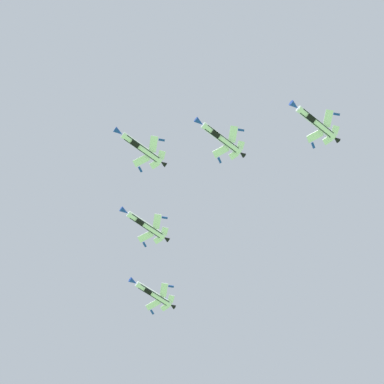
{
  "coord_description": "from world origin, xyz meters",
  "views": [
    {
      "loc": [
        2.69,
        -2.26,
        1.95
      ],
      "look_at": [
        34.56,
        43.01,
        124.5
      ],
      "focal_mm": 48.01,
      "sensor_mm": 36.0,
      "label": 1
    }
  ],
  "objects": [
    {
      "name": "fighter_jet_right_wing",
      "position": [
        30.08,
        58.78,
        125.54
      ],
      "size": [
        15.95,
        10.5,
        4.38
      ],
      "rotation": [
        0.0,
        0.2,
        1.61
      ],
      "color": "white"
    },
    {
      "name": "fighter_jet_left_outer",
      "position": [
        48.15,
        9.85,
        123.24
      ],
      "size": [
        15.95,
        10.4,
        4.48
      ],
      "rotation": [
        0.0,
        0.25,
        1.61
      ],
      "color": "white"
    },
    {
      "name": "fighter_jet_left_wing",
      "position": [
        32.25,
        27.09,
        126.0
      ],
      "size": [
        15.95,
        10.27,
        4.68
      ],
      "rotation": [
        0.0,
        0.3,
        1.61
      ],
      "color": "white"
    },
    {
      "name": "fighter_jet_right_outer",
      "position": [
        43.93,
        75.98,
        124.72
      ],
      "size": [
        15.95,
        10.34,
        4.58
      ],
      "rotation": [
        0.0,
        0.28,
        1.61
      ],
      "color": "white"
    },
    {
      "name": "fighter_jet_lead",
      "position": [
        17.09,
        40.83,
        125.79
      ],
      "size": [
        15.95,
        10.5,
        4.38
      ],
      "rotation": [
        0.0,
        0.2,
        1.61
      ],
      "color": "white"
    }
  ]
}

